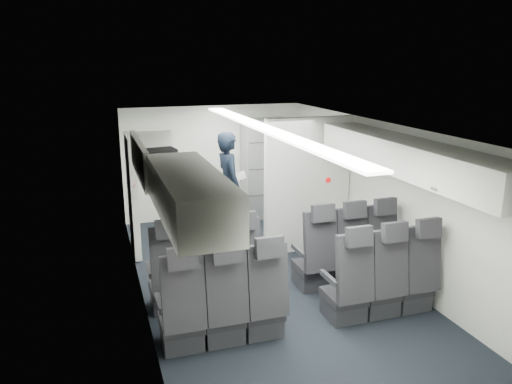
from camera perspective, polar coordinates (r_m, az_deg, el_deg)
cabin_shell at (r=6.77m, az=1.06°, el=-1.05°), size 3.41×6.01×2.16m
seat_row_front at (r=6.54m, az=2.60°, el=-8.37°), size 3.33×0.56×1.24m
seat_row_mid at (r=5.79m, az=5.83°, el=-11.70°), size 3.33×0.56×1.24m
overhead_bin_left_rear at (r=4.35m, az=-7.61°, el=-0.27°), size 0.53×1.80×0.40m
overhead_bin_left_front_open at (r=6.06m, az=-11.11°, el=2.73°), size 0.64×1.70×0.72m
overhead_bin_right_rear at (r=5.57m, az=21.96°, el=2.13°), size 0.53×1.80×0.40m
overhead_bin_right_front at (r=6.97m, az=12.77°, el=5.26°), size 0.53×1.70×0.40m
bulkhead_partition at (r=7.85m, az=5.89°, el=0.78°), size 1.40×0.15×2.13m
galley_unit at (r=9.60m, az=1.04°, el=2.73°), size 0.85×0.52×1.90m
boarding_door at (r=7.97m, az=-13.92°, el=-0.27°), size 0.12×1.27×1.86m
flight_attendant at (r=8.46m, az=-3.11°, el=0.76°), size 0.49×0.70×1.83m
carry_on_bag at (r=6.18m, az=-11.01°, el=3.77°), size 0.43×0.34×0.24m
papers at (r=8.43m, az=-1.79°, el=1.82°), size 0.19×0.05×0.13m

